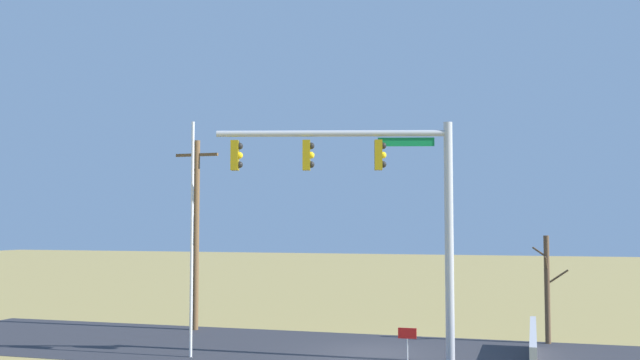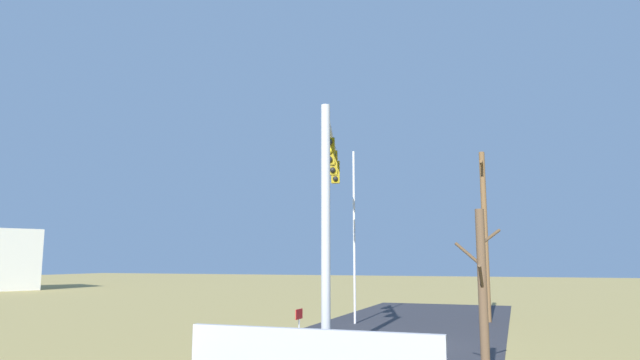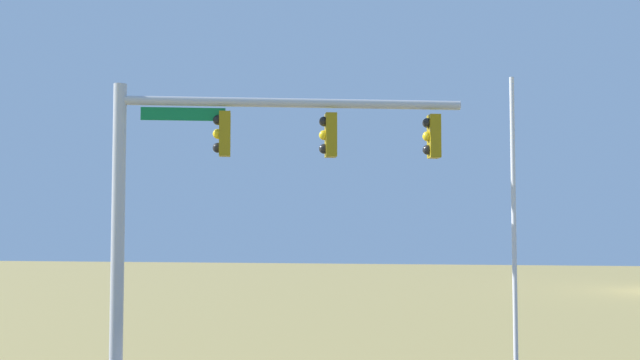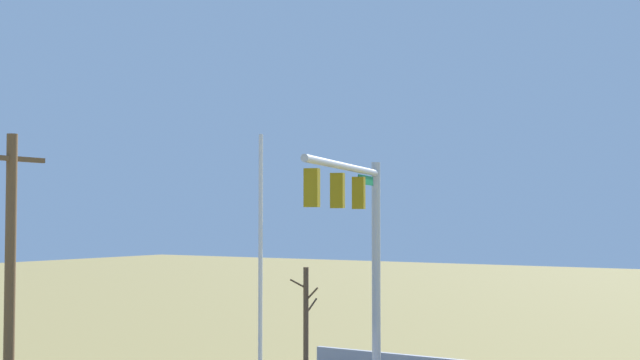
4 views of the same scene
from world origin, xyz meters
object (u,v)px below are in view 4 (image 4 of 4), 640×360
object	(u,v)px
flagpole	(260,301)
bare_tree	(306,318)
signal_mast	(360,231)
utility_pole	(10,290)

from	to	relation	value
flagpole	bare_tree	distance (m)	12.96
signal_mast	utility_pole	xyz separation A→B (m)	(-8.80, 4.65, -1.33)
signal_mast	flagpole	distance (m)	6.45
bare_tree	flagpole	bearing A→B (deg)	-151.44
flagpole	utility_pole	distance (m)	6.13
flagpole	bare_tree	world-z (taller)	flagpole
bare_tree	utility_pole	bearing A→B (deg)	-177.56
signal_mast	flagpole	bearing A→B (deg)	-171.78
signal_mast	bare_tree	size ratio (longest dim) A/B	1.93
flagpole	utility_pole	xyz separation A→B (m)	(-2.61, 5.54, 0.21)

